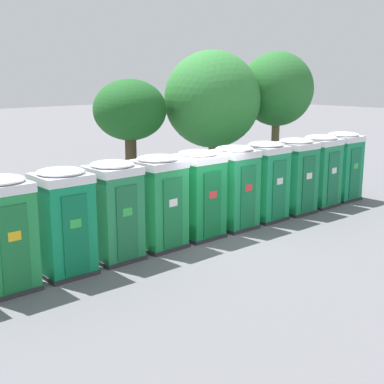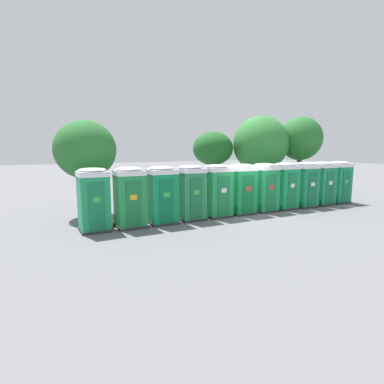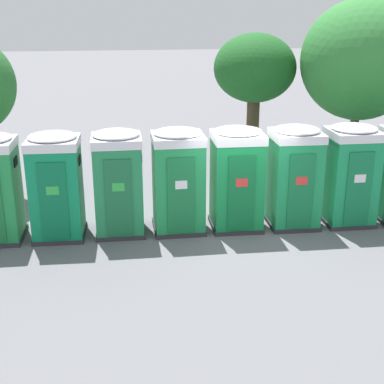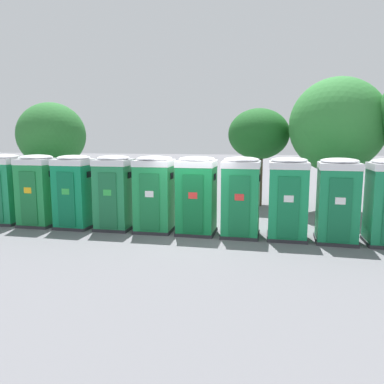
# 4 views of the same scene
# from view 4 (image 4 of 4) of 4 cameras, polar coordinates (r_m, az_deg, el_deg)

# --- Properties ---
(ground_plane) EXTENTS (120.00, 120.00, 0.00)m
(ground_plane) POSITION_cam_4_polar(r_m,az_deg,el_deg) (12.23, 0.52, -6.52)
(ground_plane) COLOR slate
(portapotty_0) EXTENTS (1.16, 1.21, 2.54)m
(portapotty_0) POSITION_cam_4_polar(r_m,az_deg,el_deg) (15.31, -26.64, 0.48)
(portapotty_0) COLOR #2D2D33
(portapotty_0) RESTS_ON ground
(portapotty_1) EXTENTS (1.21, 1.22, 2.54)m
(portapotty_1) POSITION_cam_4_polar(r_m,az_deg,el_deg) (14.39, -22.39, 0.29)
(portapotty_1) COLOR #2D2D33
(portapotty_1) RESTS_ON ground
(portapotty_2) EXTENTS (1.25, 1.25, 2.54)m
(portapotty_2) POSITION_cam_4_polar(r_m,az_deg,el_deg) (13.63, -17.40, 0.12)
(portapotty_2) COLOR #2D2D33
(portapotty_2) RESTS_ON ground
(portapotty_3) EXTENTS (1.19, 1.21, 2.54)m
(portapotty_3) POSITION_cam_4_polar(r_m,az_deg,el_deg) (13.05, -11.73, -0.02)
(portapotty_3) COLOR #2D2D33
(portapotty_3) RESTS_ON ground
(portapotty_4) EXTENTS (1.24, 1.21, 2.54)m
(portapotty_4) POSITION_cam_4_polar(r_m,az_deg,el_deg) (12.53, -5.73, -0.23)
(portapotty_4) COLOR #2D2D33
(portapotty_4) RESTS_ON ground
(portapotty_5) EXTENTS (1.26, 1.23, 2.54)m
(portapotty_5) POSITION_cam_4_polar(r_m,az_deg,el_deg) (12.15, 0.72, -0.45)
(portapotty_5) COLOR #2D2D33
(portapotty_5) RESTS_ON ground
(portapotty_6) EXTENTS (1.22, 1.23, 2.54)m
(portapotty_6) POSITION_cam_4_polar(r_m,az_deg,el_deg) (11.92, 7.47, -0.68)
(portapotty_6) COLOR #2D2D33
(portapotty_6) RESTS_ON ground
(portapotty_7) EXTENTS (1.22, 1.22, 2.54)m
(portapotty_7) POSITION_cam_4_polar(r_m,az_deg,el_deg) (11.90, 14.38, -0.89)
(portapotty_7) COLOR #2D2D33
(portapotty_7) RESTS_ON ground
(portapotty_8) EXTENTS (1.25, 1.26, 2.54)m
(portapotty_8) POSITION_cam_4_polar(r_m,az_deg,el_deg) (11.97, 21.28, -1.15)
(portapotty_8) COLOR #2D2D33
(portapotty_8) RESTS_ON ground
(street_tree_0) EXTENTS (3.84, 3.84, 5.55)m
(street_tree_0) POSITION_cam_4_polar(r_m,az_deg,el_deg) (16.54, 21.26, 9.43)
(street_tree_0) COLOR brown
(street_tree_0) RESTS_ON ground
(street_tree_2) EXTENTS (2.89, 2.89, 4.63)m
(street_tree_2) POSITION_cam_4_polar(r_m,az_deg,el_deg) (17.48, -20.61, 8.07)
(street_tree_2) COLOR brown
(street_tree_2) RESTS_ON ground
(street_tree_3) EXTENTS (2.77, 2.77, 4.45)m
(street_tree_3) POSITION_cam_4_polar(r_m,az_deg,el_deg) (17.51, 10.12, 8.53)
(street_tree_3) COLOR #4C3826
(street_tree_3) RESTS_ON ground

